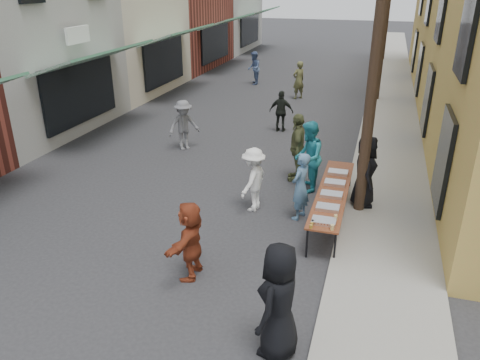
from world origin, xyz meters
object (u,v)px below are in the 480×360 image
Objects in this scene: guest_front_a at (279,302)px; guest_front_c at (308,157)px; serving_table at (333,192)px; catering_tray_sausage at (324,221)px; utility_pole_mid at (388,0)px; server at (365,171)px; utility_pole_near at (379,25)px.

guest_front_c is (-0.58, 6.19, 0.01)m from guest_front_a.
catering_tray_sausage reaches higher than serving_table.
utility_pole_mid is at bearing 166.05° from guest_front_c.
catering_tray_sausage is (-0.63, -14.22, -3.71)m from utility_pole_mid.
guest_front_c reaches higher than serving_table.
catering_tray_sausage is at bearing -92.52° from utility_pole_mid.
guest_front_a reaches higher than catering_tray_sausage.
guest_front_a reaches higher than server.
server is at bearing 50.19° from serving_table.
server is (0.05, -11.76, -3.48)m from utility_pole_mid.
utility_pole_near is 1.00× the size of utility_pole_mid.
guest_front_a is at bearing -92.98° from utility_pole_mid.
guest_front_c is at bearing 148.27° from utility_pole_near.
serving_table is at bearing 23.49° from guest_front_c.
server is (0.68, 0.81, 0.30)m from serving_table.
server reaches higher than serving_table.
guest_front_c is at bearing 119.86° from serving_table.
guest_front_c reaches higher than server.
serving_table is (-0.63, -12.57, -3.79)m from utility_pole_mid.
guest_front_a is 0.99× the size of guest_front_c.
server is (0.68, 2.46, 0.23)m from catering_tray_sausage.
guest_front_a is (-0.90, -5.27, -3.53)m from utility_pole_near.
guest_front_c is at bearing 54.59° from server.
utility_pole_mid reaches higher than serving_table.
utility_pole_mid is 2.25× the size of serving_table.
catering_tray_sausage is 0.25× the size of guest_front_c.
catering_tray_sausage is at bearing 8.82° from guest_front_c.
utility_pole_near is 3.92m from guest_front_c.
catering_tray_sausage is 0.26× the size of guest_front_a.
utility_pole_near is 6.41m from guest_front_a.
guest_front_a is at bearing -99.68° from utility_pole_near.
serving_table is 1.73m from guest_front_c.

